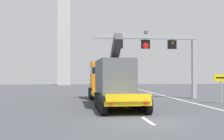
% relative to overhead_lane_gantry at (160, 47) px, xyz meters
% --- Properties ---
extents(ground, '(112.00, 112.00, 0.00)m').
position_rel_overhead_lane_gantry_xyz_m(ground, '(-4.58, -13.42, -5.09)').
color(ground, '#424449').
extents(lane_markings, '(0.20, 60.01, 0.01)m').
position_rel_overhead_lane_gantry_xyz_m(lane_markings, '(-4.44, 9.28, -5.09)').
color(lane_markings, silver).
rests_on(lane_markings, ground).
extents(edge_line_right, '(0.20, 63.00, 0.01)m').
position_rel_overhead_lane_gantry_xyz_m(edge_line_right, '(1.62, -1.42, -5.09)').
color(edge_line_right, silver).
rests_on(edge_line_right, ground).
extents(overhead_lane_gantry, '(10.54, 0.90, 6.67)m').
position_rel_overhead_lane_gantry_xyz_m(overhead_lane_gantry, '(0.00, 0.00, 0.00)').
color(overhead_lane_gantry, '#9EA0A5').
rests_on(overhead_lane_gantry, ground).
extents(heavy_haul_truck_yellow, '(3.31, 14.12, 5.30)m').
position_rel_overhead_lane_gantry_xyz_m(heavy_haul_truck_yellow, '(-5.39, -3.42, -3.10)').
color(heavy_haul_truck_yellow, yellow).
rests_on(heavy_haul_truck_yellow, ground).
extents(exit_sign_yellow, '(1.25, 0.15, 2.45)m').
position_rel_overhead_lane_gantry_xyz_m(exit_sign_yellow, '(3.68, -5.12, -3.27)').
color(exit_sign_yellow, '#9EA0A5').
rests_on(exit_sign_yellow, ground).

